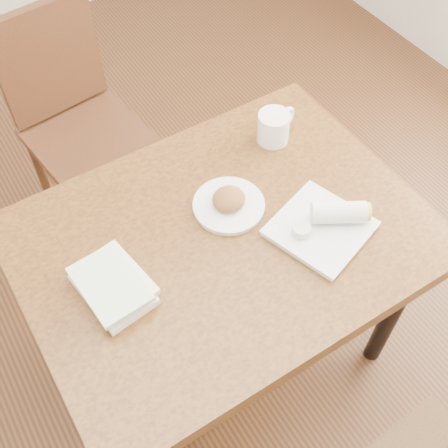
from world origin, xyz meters
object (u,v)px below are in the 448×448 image
plate_scone (229,203)px  coffee_mug (274,126)px  table (224,251)px  chair_far (74,113)px  book_stack (113,285)px  plate_burrito (326,223)px

plate_scone → coffee_mug: (0.28, 0.17, 0.03)m
table → chair_far: bearing=96.5°
table → book_stack: (-0.34, -0.00, 0.11)m
coffee_mug → book_stack: size_ratio=0.63×
plate_scone → table: bearing=-130.4°
table → plate_burrito: 0.31m
chair_far → book_stack: (-0.24, -0.93, 0.23)m
chair_far → coffee_mug: (0.45, -0.69, 0.26)m
chair_far → book_stack: chair_far is taller
plate_burrito → book_stack: size_ratio=1.31×
chair_far → coffee_mug: size_ratio=6.34×
table → chair_far: chair_far is taller
chair_far → plate_burrito: bearing=-71.3°
chair_far → table: bearing=-83.5°
chair_far → plate_burrito: size_ratio=3.06×
chair_far → plate_burrito: (0.36, -1.07, 0.23)m
plate_scone → book_stack: size_ratio=0.89×
chair_far → plate_scone: (0.17, -0.86, 0.22)m
chair_far → coffee_mug: 0.86m
plate_burrito → book_stack: (-0.60, 0.14, 0.00)m
chair_far → book_stack: size_ratio=4.00×
table → book_stack: 0.36m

